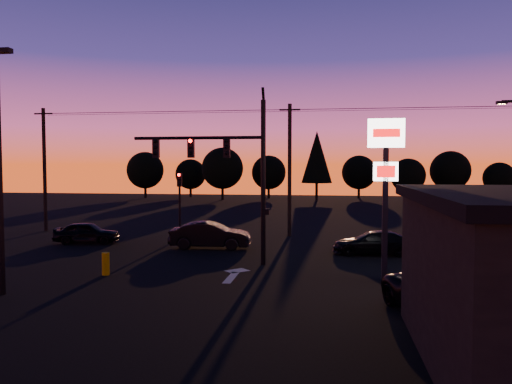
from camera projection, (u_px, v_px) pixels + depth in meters
ground at (215, 283)px, 20.64m from camera, size 120.00×120.00×0.00m
lane_arrow at (234, 274)px, 22.22m from camera, size 1.20×3.10×0.01m
traffic_signal_mast at (231, 164)px, 24.33m from camera, size 6.79×0.52×8.58m
secondary_signal at (180, 196)px, 32.56m from camera, size 0.30×0.31×4.35m
pylon_sign at (386, 164)px, 20.84m from camera, size 1.50×0.28×6.80m
utility_pole_0 at (45, 169)px, 36.53m from camera, size 1.40×0.26×9.00m
utility_pole_1 at (290, 169)px, 33.93m from camera, size 1.40×0.26×9.00m
power_wires at (290, 110)px, 33.72m from camera, size 36.00×1.22×0.07m
bollard at (106, 264)px, 22.05m from camera, size 0.33×0.33×1.00m
tree_0 at (145, 170)px, 73.00m from camera, size 5.36×5.36×6.74m
tree_1 at (191, 174)px, 75.13m from camera, size 4.54×4.54×5.71m
tree_2 at (222, 168)px, 69.27m from camera, size 5.77×5.78×7.26m
tree_3 at (269, 172)px, 72.39m from camera, size 4.95×4.95×6.22m
tree_4 at (317, 157)px, 68.30m from camera, size 4.18×4.18×9.50m
tree_5 at (359, 172)px, 72.49m from camera, size 4.95×4.95×6.22m
tree_6 at (408, 176)px, 65.71m from camera, size 4.54×4.54×5.71m
tree_7 at (450, 171)px, 67.78m from camera, size 5.36×5.36×6.74m
tree_8 at (499, 178)px, 65.97m from camera, size 4.12×4.12×5.19m
car_left at (87, 233)px, 30.94m from camera, size 4.14×2.20×1.34m
car_mid at (210, 235)px, 29.13m from camera, size 4.79×1.98×1.54m
car_right at (373, 243)px, 27.13m from camera, size 4.45×1.89×1.28m
suv_parked at (449, 297)px, 15.66m from camera, size 4.03×5.65×1.43m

